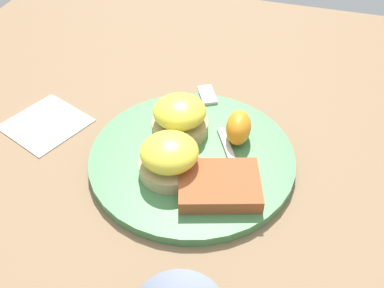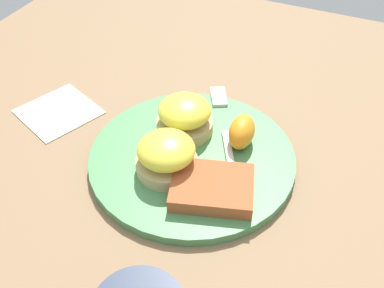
{
  "view_description": "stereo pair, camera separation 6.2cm",
  "coord_description": "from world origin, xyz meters",
  "px_view_note": "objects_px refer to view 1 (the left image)",
  "views": [
    {
      "loc": [
        -0.13,
        0.44,
        0.46
      ],
      "look_at": [
        0.0,
        0.0,
        0.03
      ],
      "focal_mm": 42.0,
      "sensor_mm": 36.0,
      "label": 1
    },
    {
      "loc": [
        -0.19,
        0.42,
        0.46
      ],
      "look_at": [
        0.0,
        0.0,
        0.03
      ],
      "focal_mm": 42.0,
      "sensor_mm": 36.0,
      "label": 2
    }
  ],
  "objects_px": {
    "sandwich_benedict_left": "(180,117)",
    "orange_wedge": "(239,127)",
    "fork": "(219,125)",
    "sandwich_benedict_right": "(170,158)",
    "hashbrown_patty": "(219,185)"
  },
  "relations": [
    {
      "from": "sandwich_benedict_left",
      "to": "orange_wedge",
      "type": "bearing_deg",
      "value": -175.34
    },
    {
      "from": "orange_wedge",
      "to": "fork",
      "type": "relative_size",
      "value": 0.28
    },
    {
      "from": "sandwich_benedict_right",
      "to": "hashbrown_patty",
      "type": "distance_m",
      "value": 0.08
    },
    {
      "from": "sandwich_benedict_right",
      "to": "orange_wedge",
      "type": "bearing_deg",
      "value": -128.64
    },
    {
      "from": "sandwich_benedict_left",
      "to": "sandwich_benedict_right",
      "type": "height_order",
      "value": "same"
    },
    {
      "from": "hashbrown_patty",
      "to": "orange_wedge",
      "type": "height_order",
      "value": "orange_wedge"
    },
    {
      "from": "orange_wedge",
      "to": "fork",
      "type": "height_order",
      "value": "orange_wedge"
    },
    {
      "from": "sandwich_benedict_left",
      "to": "orange_wedge",
      "type": "relative_size",
      "value": 1.41
    },
    {
      "from": "sandwich_benedict_right",
      "to": "hashbrown_patty",
      "type": "relative_size",
      "value": 0.8
    },
    {
      "from": "hashbrown_patty",
      "to": "orange_wedge",
      "type": "bearing_deg",
      "value": -90.97
    },
    {
      "from": "orange_wedge",
      "to": "sandwich_benedict_left",
      "type": "bearing_deg",
      "value": 4.66
    },
    {
      "from": "sandwich_benedict_left",
      "to": "hashbrown_patty",
      "type": "xyz_separation_m",
      "value": [
        -0.08,
        0.1,
        -0.02
      ]
    },
    {
      "from": "sandwich_benedict_left",
      "to": "hashbrown_patty",
      "type": "relative_size",
      "value": 0.8
    },
    {
      "from": "sandwich_benedict_right",
      "to": "orange_wedge",
      "type": "distance_m",
      "value": 0.12
    },
    {
      "from": "fork",
      "to": "hashbrown_patty",
      "type": "bearing_deg",
      "value": 104.24
    }
  ]
}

